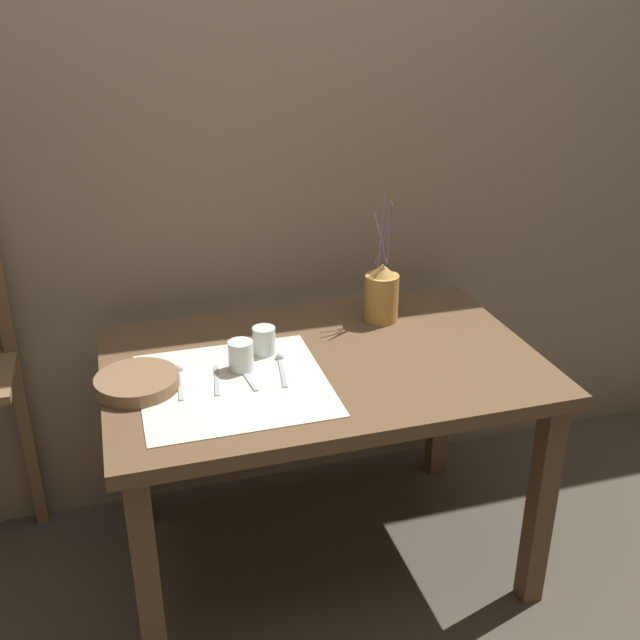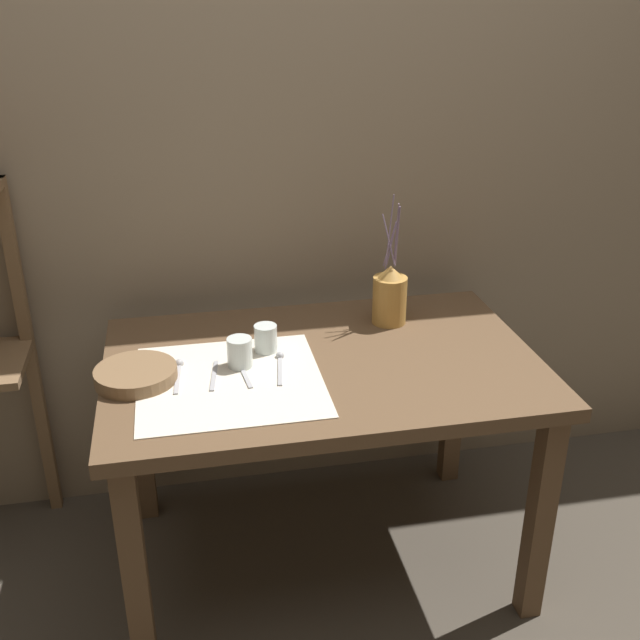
% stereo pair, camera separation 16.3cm
% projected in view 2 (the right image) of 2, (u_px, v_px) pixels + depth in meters
% --- Properties ---
extents(ground_plane, '(12.00, 12.00, 0.00)m').
position_uv_depth(ground_plane, '(322.00, 557.00, 2.36)').
color(ground_plane, '#473F35').
extents(stone_wall_back, '(7.00, 0.06, 2.40)m').
position_uv_depth(stone_wall_back, '(290.00, 143.00, 2.31)').
color(stone_wall_back, gray).
rests_on(stone_wall_back, ground_plane).
extents(wooden_table, '(1.19, 0.78, 0.70)m').
position_uv_depth(wooden_table, '(322.00, 388.00, 2.11)').
color(wooden_table, brown).
rests_on(wooden_table, ground_plane).
extents(linen_cloth, '(0.48, 0.47, 0.00)m').
position_uv_depth(linen_cloth, '(230.00, 381.00, 1.95)').
color(linen_cloth, beige).
rests_on(linen_cloth, wooden_table).
extents(pitcher_with_flowers, '(0.10, 0.10, 0.40)m').
position_uv_depth(pitcher_with_flowers, '(390.00, 296.00, 2.26)').
color(pitcher_with_flowers, '#B7843D').
rests_on(pitcher_with_flowers, wooden_table).
extents(wooden_bowl, '(0.21, 0.21, 0.04)m').
position_uv_depth(wooden_bowl, '(136.00, 375.00, 1.95)').
color(wooden_bowl, brown).
rests_on(wooden_bowl, wooden_table).
extents(glass_tumbler_near, '(0.07, 0.07, 0.08)m').
position_uv_depth(glass_tumbler_near, '(240.00, 353.00, 2.01)').
color(glass_tumbler_near, silver).
rests_on(glass_tumbler_near, wooden_table).
extents(glass_tumbler_far, '(0.06, 0.06, 0.08)m').
position_uv_depth(glass_tumbler_far, '(266.00, 338.00, 2.09)').
color(glass_tumbler_far, silver).
rests_on(glass_tumbler_far, wooden_table).
extents(spoon_inner, '(0.03, 0.17, 0.02)m').
position_uv_depth(spoon_inner, '(179.00, 369.00, 2.00)').
color(spoon_inner, '#A8A8AD').
rests_on(spoon_inner, wooden_table).
extents(fork_inner, '(0.03, 0.16, 0.00)m').
position_uv_depth(fork_inner, '(214.00, 375.00, 1.97)').
color(fork_inner, '#A8A8AD').
rests_on(fork_inner, wooden_table).
extents(fork_outer, '(0.03, 0.16, 0.00)m').
position_uv_depth(fork_outer, '(244.00, 373.00, 1.98)').
color(fork_outer, '#A8A8AD').
rests_on(fork_outer, wooden_table).
extents(spoon_outer, '(0.04, 0.17, 0.02)m').
position_uv_depth(spoon_outer, '(280.00, 361.00, 2.04)').
color(spoon_outer, '#A8A8AD').
rests_on(spoon_outer, wooden_table).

